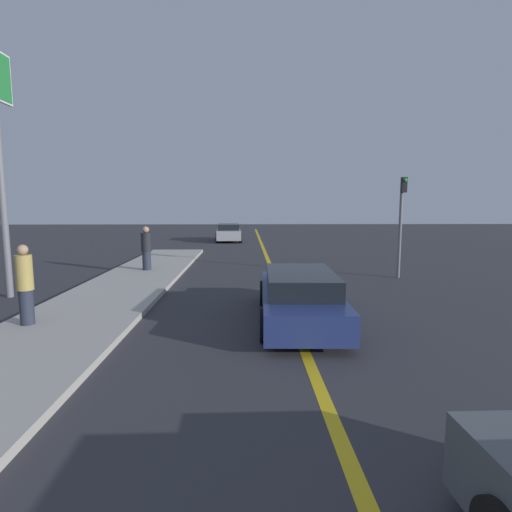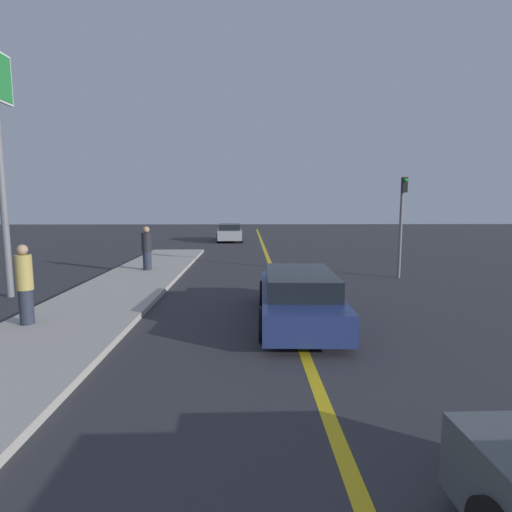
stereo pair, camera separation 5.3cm
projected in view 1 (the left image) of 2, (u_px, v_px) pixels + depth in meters
The scene contains 7 objects.
road_center_line at pixel (274, 275), 15.68m from camera, with size 0.20×60.00×0.01m.
sidewalk_left at pixel (96, 306), 10.54m from camera, with size 2.88×25.90×0.14m.
car_ahead_center at pixel (299, 296), 9.36m from camera, with size 1.98×4.85×1.22m.
car_far_distant at pixel (229, 233), 30.33m from camera, with size 2.06×4.41×1.32m.
pedestrian_mid_group at pixel (25, 285), 8.60m from camera, with size 0.34×0.34×1.75m.
pedestrian_far_standing at pixel (146, 248), 15.93m from camera, with size 0.40×0.40×1.75m.
traffic_light at pixel (401, 216), 14.75m from camera, with size 0.18×0.40×3.73m.
Camera 1 is at (-1.10, 2.56, 2.73)m, focal length 28.00 mm.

